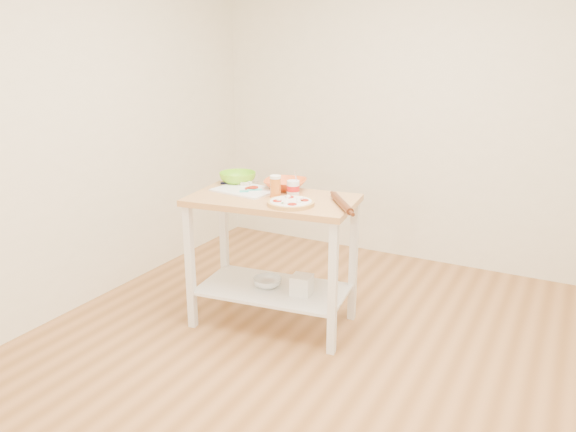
# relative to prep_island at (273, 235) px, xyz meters

# --- Properties ---
(room_shell) EXTENTS (4.04, 4.54, 2.74)m
(room_shell) POSITION_rel_prep_island_xyz_m (0.61, -0.57, 0.71)
(room_shell) COLOR #B27741
(room_shell) RESTS_ON ground
(prep_island) EXTENTS (1.14, 0.72, 0.90)m
(prep_island) POSITION_rel_prep_island_xyz_m (0.00, 0.00, 0.00)
(prep_island) COLOR tan
(prep_island) RESTS_ON ground
(pizza) EXTENTS (0.29, 0.29, 0.05)m
(pizza) POSITION_rel_prep_island_xyz_m (0.19, -0.11, 0.27)
(pizza) COLOR #E6B462
(pizza) RESTS_ON prep_island
(cutting_board) EXTENTS (0.44, 0.35, 0.04)m
(cutting_board) POSITION_rel_prep_island_xyz_m (-0.24, 0.07, 0.26)
(cutting_board) COLOR white
(cutting_board) RESTS_ON prep_island
(spatula) EXTENTS (0.12, 0.13, 0.01)m
(spatula) POSITION_rel_prep_island_xyz_m (-0.19, 0.03, 0.27)
(spatula) COLOR #33C7AF
(spatula) RESTS_ON cutting_board
(knife) EXTENTS (0.22, 0.19, 0.01)m
(knife) POSITION_rel_prep_island_xyz_m (-0.40, 0.16, 0.27)
(knife) COLOR silver
(knife) RESTS_ON cutting_board
(orange_bowl) EXTENTS (0.34, 0.34, 0.07)m
(orange_bowl) POSITION_rel_prep_island_xyz_m (-0.03, 0.22, 0.29)
(orange_bowl) COLOR #E25A20
(orange_bowl) RESTS_ON prep_island
(green_bowl) EXTENTS (0.28, 0.28, 0.08)m
(green_bowl) POSITION_rel_prep_island_xyz_m (-0.40, 0.21, 0.30)
(green_bowl) COLOR #7BCF1B
(green_bowl) RESTS_ON prep_island
(beer_pint) EXTENTS (0.07, 0.07, 0.14)m
(beer_pint) POSITION_rel_prep_island_xyz_m (0.02, 0.00, 0.33)
(beer_pint) COLOR orange
(beer_pint) RESTS_ON prep_island
(yogurt_tub) EXTENTS (0.08, 0.08, 0.18)m
(yogurt_tub) POSITION_rel_prep_island_xyz_m (0.10, 0.10, 0.31)
(yogurt_tub) COLOR white
(yogurt_tub) RESTS_ON prep_island
(rolling_pin) EXTENTS (0.27, 0.33, 0.04)m
(rolling_pin) POSITION_rel_prep_island_xyz_m (0.49, 0.00, 0.28)
(rolling_pin) COLOR #5C2B15
(rolling_pin) RESTS_ON prep_island
(shelf_glass_bowl) EXTENTS (0.20, 0.20, 0.06)m
(shelf_glass_bowl) POSITION_rel_prep_island_xyz_m (-0.04, 0.00, -0.35)
(shelf_glass_bowl) COLOR silver
(shelf_glass_bowl) RESTS_ON prep_island
(shelf_bin) EXTENTS (0.15, 0.15, 0.13)m
(shelf_bin) POSITION_rel_prep_island_xyz_m (0.22, 0.00, -0.32)
(shelf_bin) COLOR white
(shelf_bin) RESTS_ON prep_island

